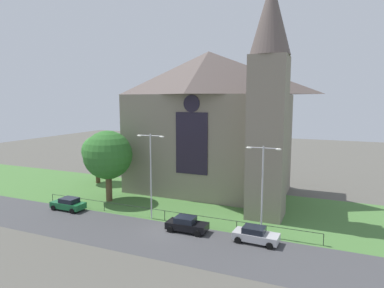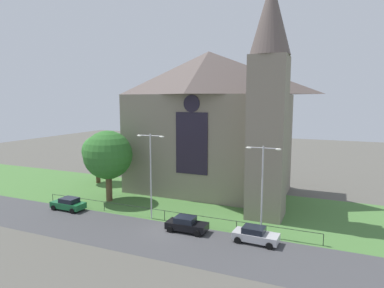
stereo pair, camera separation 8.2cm
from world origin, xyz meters
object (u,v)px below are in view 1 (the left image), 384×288
object	(u,v)px
streetlamp_near	(151,166)
parked_car_green	(68,204)
church_building	(212,121)
tree_left_far	(97,151)
tree_left_near	(108,155)
parked_car_silver	(256,235)
streetlamp_far	(262,180)
parked_car_black	(187,224)

from	to	relation	value
streetlamp_near	parked_car_green	size ratio (longest dim) A/B	2.27
church_building	tree_left_far	world-z (taller)	church_building
tree_left_near	tree_left_far	bearing A→B (deg)	136.48
tree_left_far	parked_car_silver	distance (m)	31.41
church_building	streetlamp_near	xyz separation A→B (m)	(-2.39, -13.07, -4.30)
church_building	streetlamp_far	distance (m)	17.07
tree_left_far	parked_car_silver	xyz separation A→B (m)	(28.39, -12.68, -4.42)
tree_left_near	parked_car_green	world-z (taller)	tree_left_near
tree_left_near	streetlamp_near	size ratio (longest dim) A/B	0.97
streetlamp_near	tree_left_far	bearing A→B (deg)	145.99
tree_left_far	church_building	bearing A→B (deg)	6.50
parked_car_black	parked_car_silver	distance (m)	7.03
streetlamp_far	parked_car_silver	world-z (taller)	streetlamp_far
parked_car_black	tree_left_near	bearing A→B (deg)	156.72
church_building	parked_car_green	distance (m)	21.74
tree_left_far	parked_car_black	world-z (taller)	tree_left_far
tree_left_near	parked_car_black	xyz separation A→B (m)	(13.68, -5.47, -5.38)
tree_left_near	parked_car_black	size ratio (longest dim) A/B	2.20
parked_car_green	parked_car_black	distance (m)	15.93
church_building	parked_car_silver	bearing A→B (deg)	-56.54
streetlamp_far	parked_car_silver	distance (m)	5.18
church_building	parked_car_silver	world-z (taller)	church_building
church_building	tree_left_near	bearing A→B (deg)	-139.23
streetlamp_near	parked_car_black	size ratio (longest dim) A/B	2.26
church_building	tree_left_far	xyz separation A→B (m)	(-18.61, -2.12, -5.11)
parked_car_green	parked_car_silver	distance (m)	22.95
streetlamp_near	parked_car_green	world-z (taller)	streetlamp_near
streetlamp_near	tree_left_near	bearing A→B (deg)	156.85
tree_left_far	parked_car_silver	bearing A→B (deg)	-24.06
parked_car_silver	tree_left_far	bearing A→B (deg)	158.27
streetlamp_far	parked_car_green	bearing A→B (deg)	-176.61
church_building	tree_left_near	world-z (taller)	church_building
streetlamp_far	parked_car_black	bearing A→B (deg)	-165.82
church_building	tree_left_far	bearing A→B (deg)	-173.50
tree_left_near	tree_left_far	distance (m)	10.64
parked_car_silver	parked_car_green	bearing A→B (deg)	-178.56
streetlamp_near	parked_car_black	bearing A→B (deg)	-19.46
church_building	streetlamp_near	world-z (taller)	church_building
tree_left_near	parked_car_black	distance (m)	15.69
streetlamp_near	church_building	bearing A→B (deg)	79.66
tree_left_far	parked_car_green	xyz separation A→B (m)	(5.44, -12.32, -4.42)
church_building	parked_car_black	xyz separation A→B (m)	(2.76, -14.89, -9.53)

